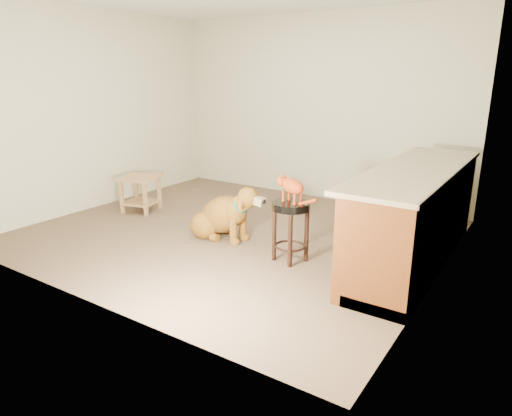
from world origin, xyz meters
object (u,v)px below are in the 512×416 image
Objects in this scene: golden_retriever at (223,216)px; tabby_kitten at (291,186)px; padded_stool at (291,220)px; wood_stool at (428,201)px; side_table at (140,188)px.

golden_retriever is 2.33× the size of tabby_kitten.
wood_stool is at bearing 60.42° from padded_stool.
side_table is at bearing -172.02° from tabby_kitten.
side_table is at bearing 173.73° from golden_retriever.
wood_stool is (0.91, 1.60, -0.04)m from padded_stool.
golden_retriever is 1.07m from tabby_kitten.
golden_retriever is at bearing -7.87° from side_table.
wood_stool is at bearing 19.88° from side_table.
padded_stool is at bearing -7.48° from golden_retriever.
padded_stool is 0.33m from tabby_kitten.
wood_stool is 3.62m from side_table.
tabby_kitten is (-0.01, 0.00, 0.33)m from padded_stool.
padded_stool is 1.30× the size of tabby_kitten.
padded_stool is 0.56× the size of golden_retriever.
tabby_kitten is (-0.92, -1.59, 0.38)m from wood_stool.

